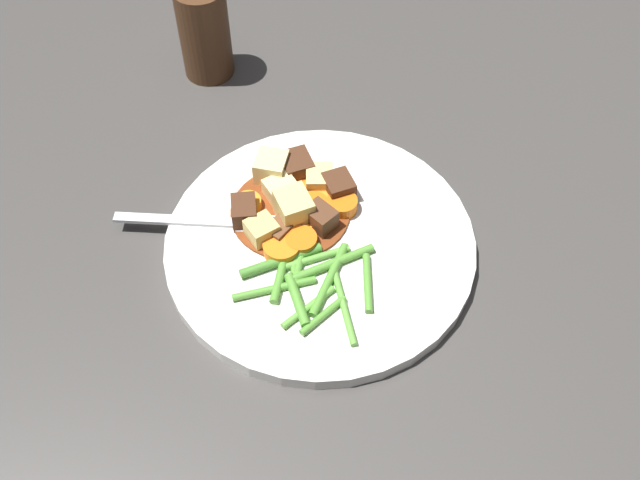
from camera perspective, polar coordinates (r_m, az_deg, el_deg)
The scene contains 36 objects.
ground_plane at distance 0.69m, azimuth 0.00°, elevation -0.72°, with size 3.00×3.00×0.00m, color #423F3D.
dinner_plate at distance 0.68m, azimuth 0.00°, elevation -0.36°, with size 0.28×0.28×0.01m, color white.
stew_sauce at distance 0.69m, azimuth -2.31°, elevation 2.21°, with size 0.11×0.11×0.00m, color brown.
carrot_slice_0 at distance 0.70m, azimuth 0.48°, elevation 3.12°, with size 0.03×0.03×0.01m, color orange.
carrot_slice_1 at distance 0.67m, azimuth -1.47°, elevation -0.06°, with size 0.03×0.03×0.01m, color orange.
carrot_slice_2 at distance 0.66m, azimuth -3.03°, elevation -0.44°, with size 0.03×0.03×0.01m, color orange.
carrot_slice_3 at distance 0.69m, azimuth -0.55°, elevation 2.50°, with size 0.03×0.03×0.01m, color orange.
carrot_slice_4 at distance 0.71m, azimuth -1.30°, elevation 4.38°, with size 0.03×0.03×0.01m, color orange.
carrot_slice_5 at distance 0.69m, azimuth 1.70°, elevation 2.74°, with size 0.03×0.03×0.01m, color orange.
carrot_slice_6 at distance 0.68m, azimuth -1.71°, elevation 0.85°, with size 0.03×0.03×0.01m, color orange.
carrot_slice_7 at distance 0.70m, azimuth -5.53°, elevation 2.78°, with size 0.02×0.02×0.01m, color orange.
potato_chunk_0 at distance 0.71m, azimuth -0.02°, elevation 4.63°, with size 0.03×0.03×0.02m, color #E5CC7A.
potato_chunk_1 at distance 0.71m, azimuth -3.76°, elevation 5.54°, with size 0.03×0.03×0.03m, color #EAD68C.
potato_chunk_2 at distance 0.68m, azimuth -2.02°, elevation 2.40°, with size 0.03×0.03×0.03m, color #E5CC7A.
potato_chunk_3 at distance 0.70m, azimuth -3.07°, elevation 3.92°, with size 0.03×0.02×0.02m, color #EAD68C.
potato_chunk_4 at distance 0.67m, azimuth -4.51°, elevation 0.72°, with size 0.03×0.02×0.02m, color #DBBC6B.
meat_chunk_0 at distance 0.70m, azimuth 1.43°, elevation 4.09°, with size 0.03×0.03×0.02m, color #4C2B19.
meat_chunk_1 at distance 0.67m, azimuth -3.14°, elevation 0.73°, with size 0.02×0.02×0.02m, color brown.
meat_chunk_2 at distance 0.72m, azimuth -1.82°, elevation 5.67°, with size 0.03×0.03×0.02m, color #4C2B19.
meat_chunk_3 at distance 0.68m, azimuth 0.02°, elevation 1.68°, with size 0.02×0.03×0.02m, color #56331E.
meat_chunk_4 at distance 0.68m, azimuth -5.85°, elevation 2.16°, with size 0.02×0.03×0.02m, color #4C2B19.
green_bean_0 at distance 0.66m, azimuth -3.03°, elevation -1.60°, with size 0.01×0.01×0.08m, color #4C8E33.
green_bean_1 at distance 0.64m, azimuth -3.54°, elevation -3.76°, with size 0.01×0.01×0.07m, color #599E38.
green_bean_2 at distance 0.63m, azimuth 0.24°, elevation -5.82°, with size 0.01×0.01×0.05m, color #599E38.
green_bean_3 at distance 0.64m, azimuth 0.73°, elevation -3.05°, with size 0.01×0.01×0.08m, color #599E38.
green_bean_4 at distance 0.66m, azimuth -1.42°, elevation -1.06°, with size 0.01×0.01×0.08m, color #599E38.
green_bean_5 at distance 0.64m, azimuth 3.69°, elevation -3.31°, with size 0.01×0.01×0.06m, color #599E38.
green_bean_6 at distance 0.66m, azimuth -1.86°, elevation -0.80°, with size 0.01×0.01×0.08m, color #599E38.
green_bean_7 at distance 0.66m, azimuth -0.37°, elevation -1.40°, with size 0.01×0.01×0.06m, color #66AD42.
green_bean_8 at distance 0.65m, azimuth -3.00°, elevation -2.45°, with size 0.01×0.01×0.06m, color #599E38.
green_bean_9 at distance 0.63m, azimuth -1.77°, elevation -4.64°, with size 0.01×0.01×0.05m, color #599E38.
green_bean_10 at distance 0.66m, azimuth 1.22°, elevation -1.74°, with size 0.01×0.01×0.08m, color #599E38.
green_bean_11 at distance 0.63m, azimuth 1.84°, elevation -5.09°, with size 0.01×0.01×0.08m, color #66AD42.
green_bean_12 at distance 0.63m, azimuth -0.91°, elevation -5.20°, with size 0.01×0.01×0.06m, color #66AD42.
fork at distance 0.69m, azimuth -8.16°, elevation 1.39°, with size 0.09×0.17×0.00m.
pepper_mill at distance 0.84m, azimuth -8.90°, elevation 15.55°, with size 0.06×0.06×0.11m, color #4C2D19.
Camera 1 is at (-0.38, 0.15, 0.55)m, focal length 41.56 mm.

